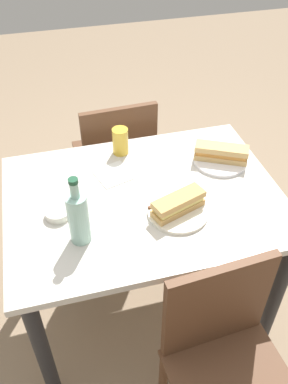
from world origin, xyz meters
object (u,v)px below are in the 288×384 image
(chair_far, at_px, (117,159))
(baguette_sandwich_far, at_px, (221,153))
(baguette_sandwich_near, at_px, (178,204))
(plate_near, at_px, (178,212))
(plate_far, at_px, (220,160))
(chair_near, at_px, (225,358))
(knife_near, at_px, (167,203))
(knife_far, at_px, (219,151))
(dining_table, at_px, (144,217))
(water_bottle, at_px, (78,217))
(beer_glass, at_px, (120,141))
(olive_bowl, at_px, (58,213))

(chair_far, height_order, baguette_sandwich_far, chair_far)
(baguette_sandwich_near, bearing_deg, plate_near, -90.00)
(baguette_sandwich_near, xyz_separation_m, plate_far, (0.28, 0.26, -0.04))
(baguette_sandwich_near, height_order, baguette_sandwich_far, same)
(chair_near, bearing_deg, plate_far, 70.82)
(knife_near, relative_size, knife_far, 1.23)
(dining_table, xyz_separation_m, chair_near, (0.13, -0.60, -0.13))
(chair_far, xyz_separation_m, water_bottle, (-0.28, -0.76, 0.36))
(dining_table, distance_m, beer_glass, 0.36)
(baguette_sandwich_near, distance_m, plate_far, 0.38)
(baguette_sandwich_far, height_order, olive_bowl, baguette_sandwich_far)
(knife_near, relative_size, water_bottle, 0.65)
(plate_far, distance_m, olive_bowl, 0.74)
(baguette_sandwich_near, bearing_deg, chair_far, 97.43)
(knife_far, bearing_deg, knife_near, -140.80)
(dining_table, bearing_deg, baguette_sandwich_far, 18.95)
(olive_bowl, bearing_deg, water_bottle, -63.66)
(chair_far, height_order, knife_far, chair_far)
(plate_near, xyz_separation_m, olive_bowl, (-0.44, 0.10, 0.01))
(beer_glass, bearing_deg, olive_bowl, -133.28)
(chair_near, height_order, plate_near, chair_near)
(knife_far, height_order, beer_glass, beer_glass)
(chair_far, bearing_deg, olive_bowl, -119.03)
(chair_far, distance_m, plate_near, 0.78)
(dining_table, distance_m, knife_far, 0.46)
(chair_near, xyz_separation_m, beer_glass, (-0.15, 0.91, 0.31))
(water_bottle, bearing_deg, baguette_sandwich_far, 24.19)
(plate_near, bearing_deg, chair_far, 97.43)
(chair_near, bearing_deg, dining_table, 101.91)
(water_bottle, bearing_deg, beer_glass, 62.31)
(knife_near, relative_size, plate_far, 0.77)
(knife_far, relative_size, olive_bowl, 1.50)
(dining_table, relative_size, plate_far, 4.69)
(knife_near, bearing_deg, baguette_sandwich_near, -59.00)
(dining_table, xyz_separation_m, water_bottle, (-0.27, -0.16, 0.23))
(knife_near, bearing_deg, beer_glass, 103.83)
(baguette_sandwich_near, height_order, beer_glass, beer_glass)
(knife_near, bearing_deg, dining_table, 131.11)
(baguette_sandwich_near, relative_size, water_bottle, 0.80)
(dining_table, bearing_deg, knife_near, -48.89)
(knife_near, bearing_deg, plate_far, 34.24)
(chair_near, bearing_deg, plate_near, 93.32)
(chair_far, relative_size, water_bottle, 3.12)
(dining_table, height_order, knife_far, knife_far)
(chair_near, height_order, knife_near, chair_near)
(knife_far, bearing_deg, chair_near, -108.93)
(knife_far, bearing_deg, dining_table, -154.96)
(dining_table, bearing_deg, plate_near, -52.36)
(baguette_sandwich_far, bearing_deg, plate_near, -137.35)
(dining_table, height_order, chair_near, chair_near)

